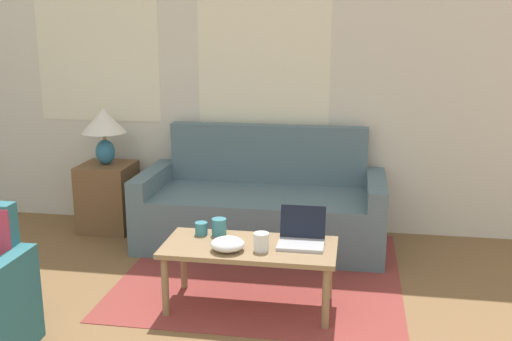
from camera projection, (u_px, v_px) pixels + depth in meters
name	position (u px, v px, depth m)	size (l,w,h in m)	color
wall_back	(190.00, 75.00, 5.09)	(6.79, 0.06, 2.60)	silver
rug	(263.00, 272.00, 4.27)	(1.92, 1.83, 0.01)	brown
couch	(262.00, 210.00, 4.81)	(1.92, 0.83, 0.92)	slate
side_table	(108.00, 197.00, 5.13)	(0.43, 0.43, 0.57)	brown
table_lamp	(104.00, 126.00, 4.98)	(0.37, 0.37, 0.47)	teal
coffee_table	(250.00, 252.00, 3.68)	(1.06, 0.50, 0.41)	#8E704C
laptop	(302.00, 236.00, 3.68)	(0.28, 0.26, 0.22)	#B7B7BC
cup_navy	(219.00, 227.00, 3.83)	(0.09, 0.09, 0.11)	teal
cup_yellow	(261.00, 242.00, 3.57)	(0.09, 0.09, 0.11)	white
cup_white	(201.00, 228.00, 3.85)	(0.08, 0.08, 0.08)	teal
snack_bowl	(228.00, 244.00, 3.57)	(0.20, 0.20, 0.08)	white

